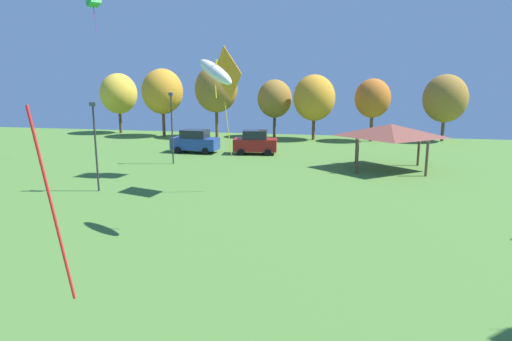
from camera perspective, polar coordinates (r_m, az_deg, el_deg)
The scene contains 14 objects.
kite_flying_1 at distance 21.09m, azimuth -5.11°, elevation 12.21°, with size 2.42×2.26×1.95m.
kite_flying_8 at distance 28.19m, azimuth -3.60°, elevation 11.68°, with size 2.35×2.39×6.66m.
parked_car_leftmost at distance 44.15m, azimuth -7.64°, elevation 3.64°, with size 4.58×2.28×2.20m.
parked_car_second_from_left at distance 42.86m, azimuth -0.09°, elevation 3.53°, with size 4.20×2.37×2.26m.
park_pavilion at distance 37.12m, azimuth 16.48°, elevation 4.81°, with size 6.45×5.35×3.60m.
light_post_0 at distance 30.47m, azimuth -19.44°, elevation 3.46°, with size 0.36×0.20×5.66m.
light_post_2 at distance 38.46m, azimuth -10.47°, elevation 5.74°, with size 0.36×0.20×5.92m.
treeline_tree_0 at distance 61.02m, azimuth -16.79°, elevation 9.18°, with size 4.61×4.61×7.55m.
treeline_tree_1 at distance 56.44m, azimuth -11.62°, elevation 9.64°, with size 4.89×4.89×8.09m.
treeline_tree_2 at distance 54.64m, azimuth -5.00°, elevation 10.11°, with size 5.02×5.02×8.48m.
treeline_tree_3 at distance 54.85m, azimuth 2.35°, elevation 8.94°, with size 4.09×4.09×6.82m.
treeline_tree_4 at distance 52.74m, azimuth 7.29°, elevation 8.99°, with size 4.74×4.74×7.39m.
treeline_tree_5 at distance 52.71m, azimuth 14.38°, elevation 8.72°, with size 3.93×3.93×6.96m.
treeline_tree_6 at distance 55.35m, azimuth 22.58°, elevation 8.31°, with size 4.82×4.82×7.43m.
Camera 1 is at (3.24, 3.16, 7.31)m, focal length 32.00 mm.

